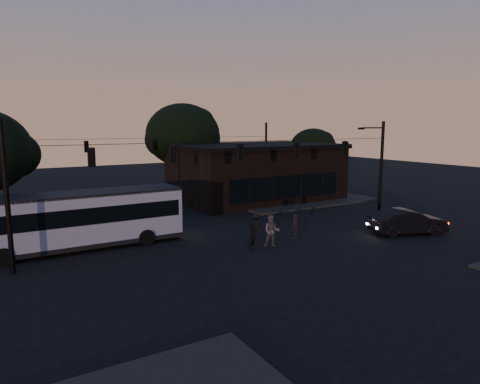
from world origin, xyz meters
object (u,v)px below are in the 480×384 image
bus (80,217)px  pedestrian_d (256,225)px  building (255,171)px  pedestrian_b (272,231)px  pedestrian_c (295,226)px  car (408,222)px  pedestrian_a (252,236)px

bus → pedestrian_d: bus is taller
building → pedestrian_b: (-8.45, -14.72, -1.74)m
bus → pedestrian_d: (10.20, -3.18, -1.09)m
bus → pedestrian_c: bus is taller
car → pedestrian_a: (-10.93, 2.19, 0.00)m
pedestrian_d → pedestrian_a: bearing=49.6°
car → building: bearing=24.3°
car → pedestrian_d: (-9.17, 4.51, -0.05)m
building → car: 17.00m
pedestrian_c → building: bearing=-143.0°
pedestrian_b → pedestrian_d: pedestrian_b is taller
building → pedestrian_d: size_ratio=9.87×
bus → car: (19.37, -7.69, -1.04)m
car → pedestrian_a: bearing=99.1°
building → pedestrian_c: 15.24m
pedestrian_a → pedestrian_c: size_ratio=1.07×
pedestrian_c → pedestrian_b: bearing=-10.7°
bus → pedestrian_b: bearing=-29.7°
car → pedestrian_b: bearing=97.9°
pedestrian_a → building: bearing=27.8°
car → bus: bearing=88.8°
pedestrian_c → pedestrian_d: 2.55m
pedestrian_b → pedestrian_d: (0.41, 2.37, -0.19)m
pedestrian_d → bus: bearing=-20.5°
car → pedestrian_c: car is taller
car → pedestrian_b: 9.82m
bus → pedestrian_c: (12.23, -4.71, -1.09)m
bus → pedestrian_d: bearing=-17.4°
bus → car: bearing=-21.8°
pedestrian_c → car: bearing=127.7°
building → pedestrian_a: bearing=-123.7°
bus → pedestrian_c: 13.16m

